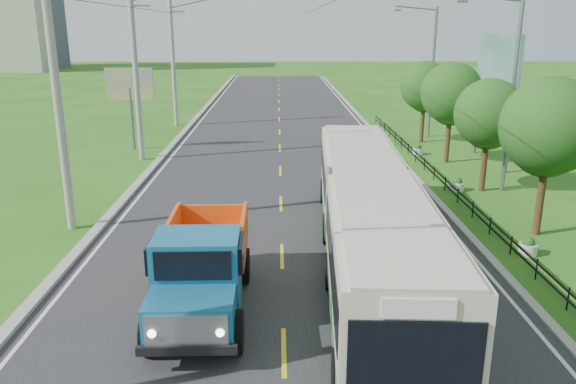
{
  "coord_description": "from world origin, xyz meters",
  "views": [
    {
      "loc": [
        -0.12,
        -12.08,
        7.67
      ],
      "look_at": [
        0.24,
        7.48,
        1.9
      ],
      "focal_mm": 35.0,
      "sensor_mm": 36.0,
      "label": 1
    }
  ],
  "objects_px": {
    "tree_third": "(549,131)",
    "streetlight_far": "(431,68)",
    "dump_truck": "(202,262)",
    "pole_near": "(58,99)",
    "pole_far": "(173,61)",
    "planter_near": "(528,247)",
    "streetlight_mid": "(510,89)",
    "tree_fifth": "(451,96)",
    "billboard_right": "(497,70)",
    "billboard_left": "(130,89)",
    "bus": "(368,212)",
    "planter_mid": "(457,185)",
    "planter_far": "(418,150)",
    "tree_back": "(425,89)",
    "pole_mid": "(136,73)",
    "tree_fourth": "(489,117)"
  },
  "relations": [
    {
      "from": "tree_third",
      "to": "streetlight_far",
      "type": "height_order",
      "value": "streetlight_far"
    },
    {
      "from": "dump_truck",
      "to": "pole_near",
      "type": "bearing_deg",
      "value": 130.92
    },
    {
      "from": "pole_far",
      "to": "planter_near",
      "type": "height_order",
      "value": "pole_far"
    },
    {
      "from": "pole_far",
      "to": "planter_near",
      "type": "bearing_deg",
      "value": -58.01
    },
    {
      "from": "streetlight_mid",
      "to": "tree_fifth",
      "type": "bearing_deg",
      "value": 97.29
    },
    {
      "from": "streetlight_mid",
      "to": "billboard_right",
      "type": "bearing_deg",
      "value": 74.56
    },
    {
      "from": "planter_near",
      "to": "pole_near",
      "type": "bearing_deg",
      "value": 169.91
    },
    {
      "from": "streetlight_mid",
      "to": "planter_near",
      "type": "xyz_separation_m",
      "value": [
        -2.04,
        -8.0,
        -4.62
      ]
    },
    {
      "from": "planter_near",
      "to": "billboard_left",
      "type": "relative_size",
      "value": 0.13
    },
    {
      "from": "pole_far",
      "to": "dump_truck",
      "type": "xyz_separation_m",
      "value": [
        6.03,
        -30.83,
        -3.63
      ]
    },
    {
      "from": "planter_near",
      "to": "dump_truck",
      "type": "distance_m",
      "value": 11.55
    },
    {
      "from": "streetlight_far",
      "to": "bus",
      "type": "distance_m",
      "value": 24.47
    },
    {
      "from": "planter_mid",
      "to": "planter_near",
      "type": "bearing_deg",
      "value": -90.0
    },
    {
      "from": "tree_fifth",
      "to": "planter_far",
      "type": "height_order",
      "value": "tree_fifth"
    },
    {
      "from": "tree_fifth",
      "to": "planter_far",
      "type": "distance_m",
      "value": 4.21
    },
    {
      "from": "tree_third",
      "to": "billboard_left",
      "type": "distance_m",
      "value": 25.02
    },
    {
      "from": "pole_far",
      "to": "streetlight_mid",
      "type": "distance_m",
      "value": 26.8
    },
    {
      "from": "planter_mid",
      "to": "billboard_right",
      "type": "height_order",
      "value": "billboard_right"
    },
    {
      "from": "billboard_left",
      "to": "tree_back",
      "type": "bearing_deg",
      "value": 6.31
    },
    {
      "from": "pole_far",
      "to": "streetlight_far",
      "type": "xyz_separation_m",
      "value": [
        18.9,
        -5.0,
        -0.19
      ]
    },
    {
      "from": "streetlight_mid",
      "to": "billboard_right",
      "type": "relative_size",
      "value": 1.24
    },
    {
      "from": "pole_mid",
      "to": "streetlight_far",
      "type": "height_order",
      "value": "pole_mid"
    },
    {
      "from": "tree_fourth",
      "to": "planter_mid",
      "type": "relative_size",
      "value": 8.06
    },
    {
      "from": "billboard_right",
      "to": "dump_truck",
      "type": "height_order",
      "value": "billboard_right"
    },
    {
      "from": "streetlight_far",
      "to": "planter_far",
      "type": "xyz_separation_m",
      "value": [
        -2.04,
        -6.0,
        -4.62
      ]
    },
    {
      "from": "planter_far",
      "to": "billboard_right",
      "type": "bearing_deg",
      "value": -28.39
    },
    {
      "from": "pole_far",
      "to": "streetlight_far",
      "type": "bearing_deg",
      "value": -14.81
    },
    {
      "from": "planter_near",
      "to": "planter_mid",
      "type": "xyz_separation_m",
      "value": [
        0.0,
        8.0,
        0.0
      ]
    },
    {
      "from": "pole_near",
      "to": "pole_far",
      "type": "height_order",
      "value": "same"
    },
    {
      "from": "streetlight_far",
      "to": "tree_fourth",
      "type": "bearing_deg",
      "value": -93.25
    },
    {
      "from": "streetlight_mid",
      "to": "planter_far",
      "type": "distance_m",
      "value": 9.46
    },
    {
      "from": "tree_third",
      "to": "tree_back",
      "type": "xyz_separation_m",
      "value": [
        -0.0,
        18.0,
        -0.33
      ]
    },
    {
      "from": "streetlight_mid",
      "to": "dump_truck",
      "type": "xyz_separation_m",
      "value": [
        -12.87,
        -11.83,
        -3.44
      ]
    },
    {
      "from": "billboard_right",
      "to": "planter_near",
      "type": "bearing_deg",
      "value": -104.8
    },
    {
      "from": "pole_mid",
      "to": "bus",
      "type": "relative_size",
      "value": 0.59
    },
    {
      "from": "pole_mid",
      "to": "planter_mid",
      "type": "xyz_separation_m",
      "value": [
        16.86,
        -7.0,
        -4.81
      ]
    },
    {
      "from": "pole_far",
      "to": "tree_fifth",
      "type": "height_order",
      "value": "pole_far"
    },
    {
      "from": "pole_near",
      "to": "pole_mid",
      "type": "relative_size",
      "value": 1.0
    },
    {
      "from": "planter_mid",
      "to": "bus",
      "type": "bearing_deg",
      "value": -122.89
    },
    {
      "from": "tree_back",
      "to": "streetlight_far",
      "type": "xyz_separation_m",
      "value": [
        0.79,
        1.86,
        1.25
      ]
    },
    {
      "from": "bus",
      "to": "billboard_right",
      "type": "bearing_deg",
      "value": 60.85
    },
    {
      "from": "pole_mid",
      "to": "streetlight_mid",
      "type": "relative_size",
      "value": 1.1
    },
    {
      "from": "tree_third",
      "to": "tree_back",
      "type": "distance_m",
      "value": 18.0
    },
    {
      "from": "tree_fourth",
      "to": "planter_far",
      "type": "xyz_separation_m",
      "value": [
        -1.26,
        7.86,
        -3.3
      ]
    },
    {
      "from": "planter_near",
      "to": "planter_mid",
      "type": "bearing_deg",
      "value": 90.0
    },
    {
      "from": "planter_near",
      "to": "planter_far",
      "type": "distance_m",
      "value": 16.0
    },
    {
      "from": "tree_fourth",
      "to": "pole_mid",
      "type": "bearing_deg",
      "value": 159.26
    },
    {
      "from": "planter_far",
      "to": "pole_near",
      "type": "bearing_deg",
      "value": -142.37
    },
    {
      "from": "pole_far",
      "to": "tree_fifth",
      "type": "distance_m",
      "value": 22.25
    },
    {
      "from": "dump_truck",
      "to": "planter_mid",
      "type": "bearing_deg",
      "value": 46.99
    }
  ]
}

